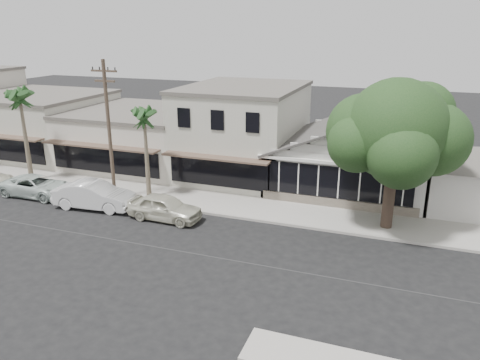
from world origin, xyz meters
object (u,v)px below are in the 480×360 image
at_px(car_1, 94,195).
at_px(car_2, 37,186).
at_px(shade_tree, 395,132).
at_px(utility_pole, 109,128).
at_px(car_0, 165,207).

height_order(car_1, car_2, car_1).
bearing_deg(car_1, shade_tree, -85.15).
bearing_deg(shade_tree, car_1, -169.62).
relative_size(utility_pole, car_2, 1.82).
relative_size(utility_pole, car_1, 1.76).
relative_size(car_0, shade_tree, 0.53).
bearing_deg(utility_pole, car_0, -20.93).
xyz_separation_m(utility_pole, car_0, (4.69, -1.79, -4.03)).
height_order(car_0, shade_tree, shade_tree).
bearing_deg(car_0, shade_tree, -73.60).
bearing_deg(car_2, shade_tree, -84.16).
bearing_deg(shade_tree, car_0, -165.11).
bearing_deg(car_2, utility_pole, -78.59).
bearing_deg(utility_pole, car_2, -167.69).
xyz_separation_m(utility_pole, car_1, (-0.31, -1.69, -3.95)).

